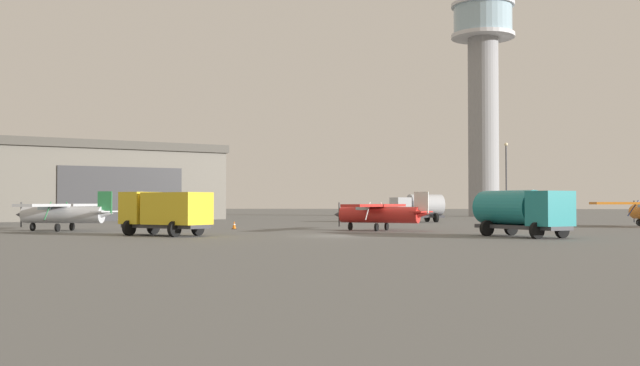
# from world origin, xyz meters

# --- Properties ---
(ground_plane) EXTENTS (400.00, 400.00, 0.00)m
(ground_plane) POSITION_xyz_m (0.00, 0.00, 0.00)
(ground_plane) COLOR #60605E
(control_tower) EXTENTS (9.74, 9.74, 37.13)m
(control_tower) POSITION_xyz_m (17.22, 68.52, 20.90)
(control_tower) COLOR gray
(control_tower) RESTS_ON ground_plane
(hangar) EXTENTS (36.52, 35.90, 9.49)m
(hangar) POSITION_xyz_m (-35.77, 46.24, 4.76)
(hangar) COLOR #6B665B
(hangar) RESTS_ON ground_plane
(airplane_silver) EXTENTS (7.92, 10.08, 2.98)m
(airplane_silver) POSITION_xyz_m (-21.08, 5.82, 1.39)
(airplane_silver) COLOR #B7BABF
(airplane_silver) RESTS_ON ground_plane
(airplane_red) EXTENTS (7.76, 9.84, 2.94)m
(airplane_red) POSITION_xyz_m (2.56, 8.90, 1.37)
(airplane_red) COLOR red
(airplane_red) RESTS_ON ground_plane
(truck_fuel_tanker_teal) EXTENTS (5.62, 6.76, 2.92)m
(truck_fuel_tanker_teal) POSITION_xyz_m (11.52, -0.17, 1.67)
(truck_fuel_tanker_teal) COLOR #38383D
(truck_fuel_tanker_teal) RESTS_ON ground_plane
(truck_box_yellow) EXTENTS (6.51, 4.83, 2.84)m
(truck_box_yellow) POSITION_xyz_m (-11.07, -0.85, 1.63)
(truck_box_yellow) COLOR #38383D
(truck_box_yellow) RESTS_ON ground_plane
(truck_fuel_tanker_silver) EXTENTS (6.06, 4.48, 3.04)m
(truck_fuel_tanker_silver) POSITION_xyz_m (6.13, 33.79, 1.69)
(truck_fuel_tanker_silver) COLOR #38383D
(truck_fuel_tanker_silver) RESTS_ON ground_plane
(light_post_west) EXTENTS (0.44, 0.44, 9.44)m
(light_post_west) POSITION_xyz_m (17.07, 43.99, 5.57)
(light_post_west) COLOR #38383D
(light_post_west) RESTS_ON ground_plane
(traffic_cone_near_left) EXTENTS (0.36, 0.36, 0.65)m
(traffic_cone_near_left) POSITION_xyz_m (-9.25, 11.18, 0.32)
(traffic_cone_near_left) COLOR black
(traffic_cone_near_left) RESTS_ON ground_plane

